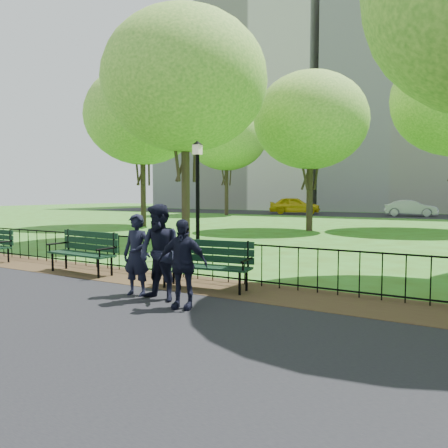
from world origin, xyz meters
The scene contains 18 objects.
ground centered at (0.00, 0.00, 0.00)m, with size 120.00×120.00×0.00m, color #395A17.
dirt_strip centered at (0.00, 1.50, 0.01)m, with size 60.00×1.60×0.01m, color #382417.
far_street centered at (0.00, 35.00, 0.01)m, with size 70.00×9.00×0.01m, color black.
iron_fence centered at (0.00, 2.00, 0.50)m, with size 24.06×0.06×1.00m.
apartment_west centered at (-22.00, 48.00, 13.00)m, with size 22.00×15.00×26.00m, color beige.
apartment_mid centered at (2.00, 48.00, 15.00)m, with size 24.00×15.00×30.00m, color silver.
park_bench_main centered at (0.23, 1.14, 0.67)m, with size 1.97×0.82×1.09m.
park_bench_left_a centered at (-3.02, 1.27, 0.64)m, with size 2.00×0.73×1.11m.
lamppost centered at (-1.93, 4.62, 1.91)m, with size 0.32×0.32×3.51m.
tree_near_w centered at (-5.19, 8.65, 6.51)m, with size 6.73×6.73×9.37m.
tree_mid_w centered at (-11.91, 13.85, 6.48)m, with size 6.70×6.70×9.34m.
tree_far_c centered at (-2.37, 15.93, 5.73)m, with size 5.92×5.92×8.26m.
tree_far_w centered at (-14.41, 28.21, 7.17)m, with size 7.41×7.41×10.32m.
person_left centered at (-0.34, 0.10, 0.79)m, with size 0.57×0.37×1.56m, color black.
person_mid centered at (0.31, -0.01, 0.89)m, with size 0.85×0.45×1.76m, color black.
person_right centered at (0.96, -0.23, 0.77)m, with size 0.89×0.36×1.52m, color black.
taxi centered at (-9.75, 33.16, 0.83)m, with size 1.92×4.77×1.63m, color gold.
sedan_silver centered at (0.40, 34.04, 0.72)m, with size 1.49×4.28×1.41m, color #95989C.
Camera 1 is at (5.23, -6.20, 1.95)m, focal length 35.00 mm.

